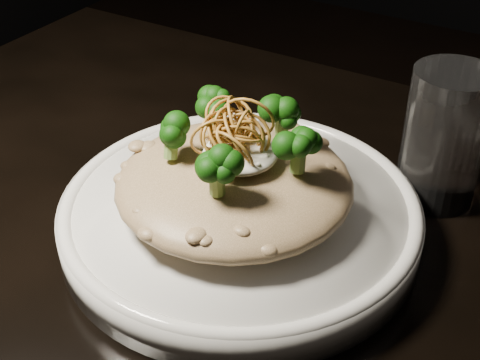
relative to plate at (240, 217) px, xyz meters
The scene contains 6 objects.
plate is the anchor object (origin of this frame).
risotto 0.04m from the plate, 118.85° to the right, with size 0.20×0.20×0.04m, color brown.
broccoli 0.09m from the plate, behind, with size 0.15×0.15×0.05m, color black, non-canonical shape.
cheese 0.07m from the plate, 58.02° to the right, with size 0.06×0.06×0.02m, color silver.
shallots 0.10m from the plate, 126.81° to the right, with size 0.06×0.06×0.04m, color #905B1E, non-canonical shape.
drinking_glass 0.20m from the plate, 47.50° to the left, with size 0.07×0.07×0.13m, color silver.
Camera 1 is at (0.17, -0.34, 1.12)m, focal length 50.00 mm.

